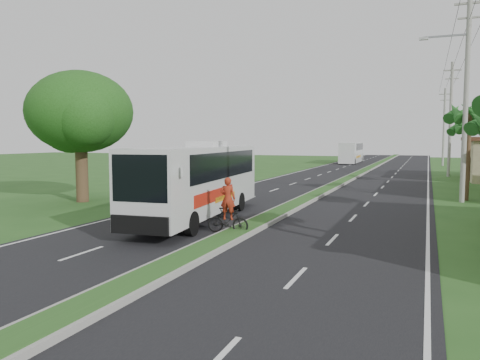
% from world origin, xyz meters
% --- Properties ---
extents(ground, '(180.00, 180.00, 0.00)m').
position_xyz_m(ground, '(0.00, 0.00, 0.00)').
color(ground, '#28521E').
rests_on(ground, ground).
extents(road_asphalt, '(14.00, 160.00, 0.02)m').
position_xyz_m(road_asphalt, '(0.00, 20.00, 0.01)').
color(road_asphalt, black).
rests_on(road_asphalt, ground).
extents(median_strip, '(1.20, 160.00, 0.18)m').
position_xyz_m(median_strip, '(0.00, 20.00, 0.10)').
color(median_strip, gray).
rests_on(median_strip, ground).
extents(lane_edge_left, '(0.12, 160.00, 0.01)m').
position_xyz_m(lane_edge_left, '(-6.70, 20.00, 0.00)').
color(lane_edge_left, silver).
rests_on(lane_edge_left, ground).
extents(lane_edge_right, '(0.12, 160.00, 0.01)m').
position_xyz_m(lane_edge_right, '(6.70, 20.00, 0.00)').
color(lane_edge_right, silver).
rests_on(lane_edge_right, ground).
extents(palm_verge_c, '(2.40, 2.40, 5.85)m').
position_xyz_m(palm_verge_c, '(8.80, 19.00, 5.12)').
color(palm_verge_c, '#473321').
rests_on(palm_verge_c, ground).
extents(palm_verge_d, '(2.40, 2.40, 5.25)m').
position_xyz_m(palm_verge_d, '(9.30, 28.00, 4.55)').
color(palm_verge_d, '#473321').
rests_on(palm_verge_d, ground).
extents(shade_tree, '(6.30, 6.00, 7.54)m').
position_xyz_m(shade_tree, '(-12.11, 10.02, 5.03)').
color(shade_tree, '#473321').
rests_on(shade_tree, ground).
extents(utility_pole_b, '(3.20, 0.28, 12.00)m').
position_xyz_m(utility_pole_b, '(8.47, 18.00, 6.26)').
color(utility_pole_b, gray).
rests_on(utility_pole_b, ground).
extents(utility_pole_c, '(1.60, 0.28, 11.00)m').
position_xyz_m(utility_pole_c, '(8.50, 38.00, 5.67)').
color(utility_pole_c, gray).
rests_on(utility_pole_c, ground).
extents(utility_pole_d, '(1.60, 0.28, 10.50)m').
position_xyz_m(utility_pole_d, '(8.50, 58.00, 5.42)').
color(utility_pole_d, gray).
rests_on(utility_pole_d, ground).
extents(coach_bus_main, '(3.34, 11.16, 3.55)m').
position_xyz_m(coach_bus_main, '(-2.92, 7.12, 1.95)').
color(coach_bus_main, silver).
rests_on(coach_bus_main, ground).
extents(coach_bus_far, '(2.46, 10.65, 3.09)m').
position_xyz_m(coach_bus_far, '(-4.20, 60.77, 1.75)').
color(coach_bus_far, silver).
rests_on(coach_bus_far, ground).
extents(motorcyclist, '(1.67, 0.63, 2.18)m').
position_xyz_m(motorcyclist, '(-0.47, 4.67, 0.79)').
color(motorcyclist, black).
rests_on(motorcyclist, ground).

